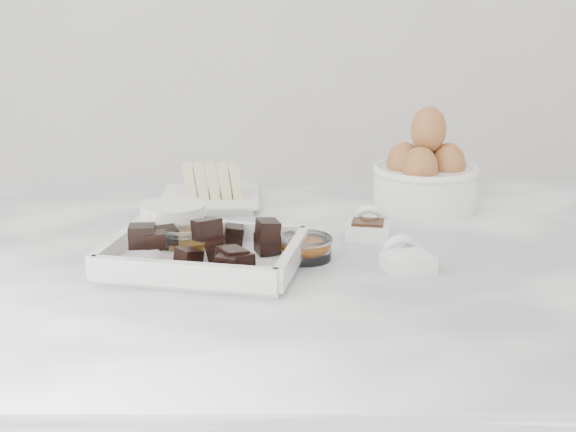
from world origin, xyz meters
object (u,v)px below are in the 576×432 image
Objects in this scene: butter_plate at (208,190)px; honey_bowl at (187,237)px; vanilla_spoon at (368,227)px; egg_bowl at (425,175)px; chocolate_dish at (204,248)px; sugar_ramekin at (174,221)px; zest_bowl at (305,247)px; salt_spoon at (406,258)px.

honey_bowl is (-0.01, -0.23, -0.00)m from butter_plate.
butter_plate reaches higher than vanilla_spoon.
egg_bowl is 0.40m from honey_bowl.
sugar_ramekin is (-0.05, 0.10, 0.00)m from chocolate_dish.
butter_plate is at bearing 143.73° from vanilla_spoon.
chocolate_dish is at bearing -63.73° from sugar_ramekin.
vanilla_spoon is (0.09, 0.09, -0.00)m from zest_bowl.
salt_spoon is (0.26, -0.30, -0.01)m from butter_plate.
butter_plate is 0.23m from honey_bowl.
egg_bowl is 0.18m from vanilla_spoon.
sugar_ramekin is 1.10× the size of salt_spoon.
vanilla_spoon reaches higher than zest_bowl.
butter_plate is 0.19m from sugar_ramekin.
butter_plate is 0.40m from salt_spoon.
salt_spoon is (-0.07, -0.28, -0.04)m from egg_bowl.
sugar_ramekin is 0.26m from vanilla_spoon.
honey_bowl is 1.27× the size of zest_bowl.
vanilla_spoon is 0.13m from salt_spoon.
butter_plate is at bearing 176.44° from egg_bowl.
zest_bowl is (0.14, -0.26, -0.01)m from butter_plate.
sugar_ramekin is at bearing -175.92° from vanilla_spoon.
sugar_ramekin is at bearing 159.53° from salt_spoon.
butter_plate reaches higher than salt_spoon.
chocolate_dish is 0.06m from honey_bowl.
egg_bowl is at bearing -3.56° from butter_plate.
honey_bowl is (0.02, -0.04, -0.01)m from sugar_ramekin.
zest_bowl is at bearing -60.94° from butter_plate.
salt_spoon reaches higher than honey_bowl.
butter_plate is 2.01× the size of vanilla_spoon.
zest_bowl is at bearing -128.03° from egg_bowl.
sugar_ramekin is 0.40m from egg_bowl.
honey_bowl is at bearing -63.09° from sugar_ramekin.
egg_bowl is at bearing 24.99° from sugar_ramekin.
egg_bowl is at bearing 76.22° from salt_spoon.
sugar_ramekin is 0.31m from salt_spoon.
vanilla_spoon is at bearing 29.62° from chocolate_dish.
butter_plate is 0.96× the size of egg_bowl.
salt_spoon is (0.24, -0.01, -0.01)m from chocolate_dish.
egg_bowl is at bearing 56.12° from vanilla_spoon.
egg_bowl is 0.31m from zest_bowl.
honey_bowl is 0.15m from zest_bowl.
chocolate_dish is 0.11m from sugar_ramekin.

